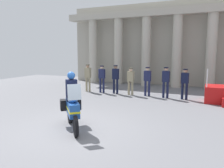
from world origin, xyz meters
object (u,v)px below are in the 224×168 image
object	(u,v)px
officer_in_row_1	(102,77)
officer_in_row_3	(131,79)
officer_in_row_5	(166,80)
officer_in_row_6	(185,81)
officer_in_row_2	(116,77)
officer_in_row_0	(88,76)
officer_in_row_4	(147,79)
motorcycle_with_rider	(72,105)

from	to	relation	value
officer_in_row_1	officer_in_row_3	size ratio (longest dim) A/B	1.05
officer_in_row_1	officer_in_row_5	world-z (taller)	officer_in_row_5
officer_in_row_5	officer_in_row_6	distance (m)	1.01
officer_in_row_2	officer_in_row_6	distance (m)	4.07
officer_in_row_3	officer_in_row_6	bearing A→B (deg)	-175.91
officer_in_row_6	officer_in_row_2	bearing A→B (deg)	3.66
officer_in_row_0	officer_in_row_1	bearing A→B (deg)	-174.06
officer_in_row_1	officer_in_row_5	bearing A→B (deg)	-175.72
officer_in_row_0	officer_in_row_3	world-z (taller)	officer_in_row_0
officer_in_row_2	officer_in_row_5	size ratio (longest dim) A/B	1.02
officer_in_row_5	officer_in_row_1	bearing A→B (deg)	4.28
officer_in_row_0	officer_in_row_2	world-z (taller)	officer_in_row_0
officer_in_row_2	officer_in_row_5	bearing A→B (deg)	-176.53
officer_in_row_1	officer_in_row_6	bearing A→B (deg)	-175.73
officer_in_row_4	officer_in_row_2	bearing A→B (deg)	6.64
officer_in_row_0	officer_in_row_4	distance (m)	3.90
officer_in_row_2	officer_in_row_3	xyz separation A→B (m)	(0.99, -0.06, -0.08)
officer_in_row_1	officer_in_row_3	world-z (taller)	officer_in_row_1
officer_in_row_4	officer_in_row_6	world-z (taller)	officer_in_row_4
officer_in_row_1	officer_in_row_4	world-z (taller)	officer_in_row_1
officer_in_row_0	officer_in_row_6	distance (m)	5.99
officer_in_row_0	officer_in_row_5	distance (m)	4.98
officer_in_row_2	motorcycle_with_rider	distance (m)	6.59
officer_in_row_2	officer_in_row_5	distance (m)	3.06
officer_in_row_2	motorcycle_with_rider	bearing A→B (deg)	105.51
officer_in_row_1	officer_in_row_5	xyz separation A→B (m)	(3.98, -0.10, 0.01)
officer_in_row_6	motorcycle_with_rider	xyz separation A→B (m)	(-2.94, -6.35, -0.18)
officer_in_row_5	motorcycle_with_rider	distance (m)	6.66
officer_in_row_0	officer_in_row_2	bearing A→B (deg)	-173.57
officer_in_row_0	officer_in_row_3	size ratio (longest dim) A/B	1.09
officer_in_row_1	motorcycle_with_rider	xyz separation A→B (m)	(2.05, -6.47, -0.21)
officer_in_row_1	officer_in_row_0	bearing A→B (deg)	5.94
officer_in_row_0	motorcycle_with_rider	distance (m)	7.15
officer_in_row_6	officer_in_row_0	bearing A→B (deg)	4.55
officer_in_row_3	officer_in_row_4	bearing A→B (deg)	-169.06
officer_in_row_1	officer_in_row_2	xyz separation A→B (m)	(0.92, 0.02, 0.02)
officer_in_row_3	motorcycle_with_rider	bearing A→B (deg)	96.87
officer_in_row_5	officer_in_row_4	bearing A→B (deg)	-2.31
officer_in_row_0	officer_in_row_1	xyz separation A→B (m)	(1.00, 0.01, -0.03)
officer_in_row_3	officer_in_row_5	distance (m)	2.07
officer_in_row_0	officer_in_row_6	bearing A→B (deg)	-175.45
officer_in_row_4	officer_in_row_5	world-z (taller)	officer_in_row_5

